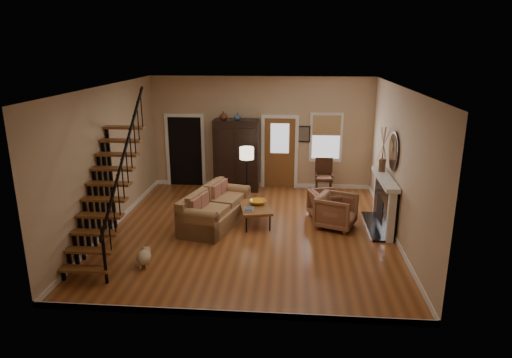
# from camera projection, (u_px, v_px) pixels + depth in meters

# --- Properties ---
(room) EXTENTS (7.00, 7.33, 3.30)m
(room) POSITION_uv_depth(u_px,v_px,m) (241.00, 151.00, 11.87)
(room) COLOR #955126
(room) RESTS_ON ground
(staircase) EXTENTS (0.94, 2.80, 3.20)m
(staircase) POSITION_uv_depth(u_px,v_px,m) (105.00, 178.00, 9.10)
(staircase) COLOR brown
(staircase) RESTS_ON ground
(fireplace) EXTENTS (0.33, 1.95, 2.30)m
(fireplace) POSITION_uv_depth(u_px,v_px,m) (386.00, 198.00, 10.60)
(fireplace) COLOR black
(fireplace) RESTS_ON ground
(armoire) EXTENTS (1.30, 0.60, 2.10)m
(armoire) POSITION_uv_depth(u_px,v_px,m) (237.00, 155.00, 13.35)
(armoire) COLOR black
(armoire) RESTS_ON ground
(vase_a) EXTENTS (0.24, 0.24, 0.25)m
(vase_a) POSITION_uv_depth(u_px,v_px,m) (223.00, 116.00, 12.95)
(vase_a) COLOR #4C2619
(vase_a) RESTS_ON armoire
(vase_b) EXTENTS (0.20, 0.20, 0.21)m
(vase_b) POSITION_uv_depth(u_px,v_px,m) (237.00, 116.00, 12.92)
(vase_b) COLOR #334C60
(vase_b) RESTS_ON armoire
(sofa) EXTENTS (1.51, 2.40, 0.83)m
(sofa) POSITION_uv_depth(u_px,v_px,m) (216.00, 208.00, 10.88)
(sofa) COLOR #976F44
(sofa) RESTS_ON ground
(coffee_table) EXTENTS (0.92, 1.29, 0.45)m
(coffee_table) POSITION_uv_depth(u_px,v_px,m) (255.00, 215.00, 10.97)
(coffee_table) COLOR brown
(coffee_table) RESTS_ON ground
(bowl) EXTENTS (0.40, 0.40, 0.10)m
(bowl) POSITION_uv_depth(u_px,v_px,m) (258.00, 202.00, 11.04)
(bowl) COLOR orange
(bowl) RESTS_ON coffee_table
(books) EXTENTS (0.22, 0.29, 0.05)m
(books) POSITION_uv_depth(u_px,v_px,m) (249.00, 209.00, 10.63)
(books) COLOR beige
(books) RESTS_ON coffee_table
(armchair_left) EXTENTS (1.12, 1.11, 0.79)m
(armchair_left) POSITION_uv_depth(u_px,v_px,m) (336.00, 211.00, 10.71)
(armchair_left) COLOR brown
(armchair_left) RESTS_ON ground
(armchair_right) EXTENTS (0.95, 0.93, 0.70)m
(armchair_right) POSITION_uv_depth(u_px,v_px,m) (326.00, 204.00, 11.31)
(armchair_right) COLOR brown
(armchair_right) RESTS_ON ground
(floor_lamp) EXTENTS (0.42, 0.42, 1.62)m
(floor_lamp) POSITION_uv_depth(u_px,v_px,m) (247.00, 177.00, 11.98)
(floor_lamp) COLOR black
(floor_lamp) RESTS_ON ground
(side_chair) EXTENTS (0.54, 0.54, 1.02)m
(side_chair) POSITION_uv_depth(u_px,v_px,m) (324.00, 177.00, 13.11)
(side_chair) COLOR #3B2013
(side_chair) RESTS_ON ground
(dog) EXTENTS (0.31, 0.49, 0.34)m
(dog) POSITION_uv_depth(u_px,v_px,m) (144.00, 258.00, 8.87)
(dog) COLOR beige
(dog) RESTS_ON ground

